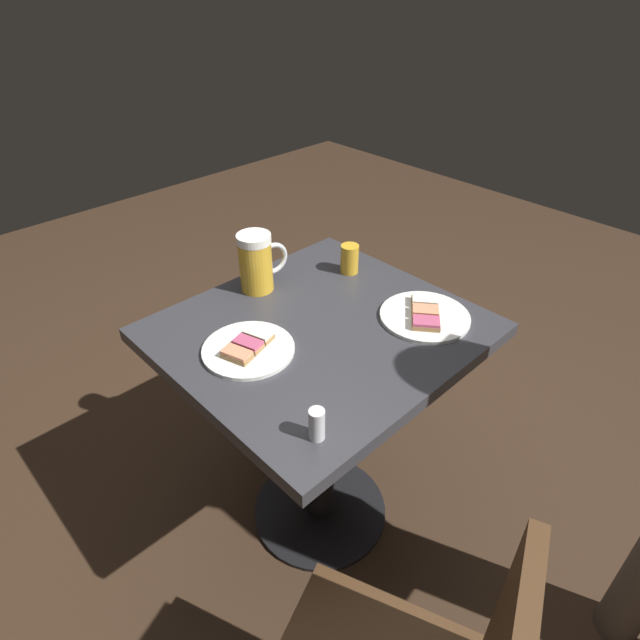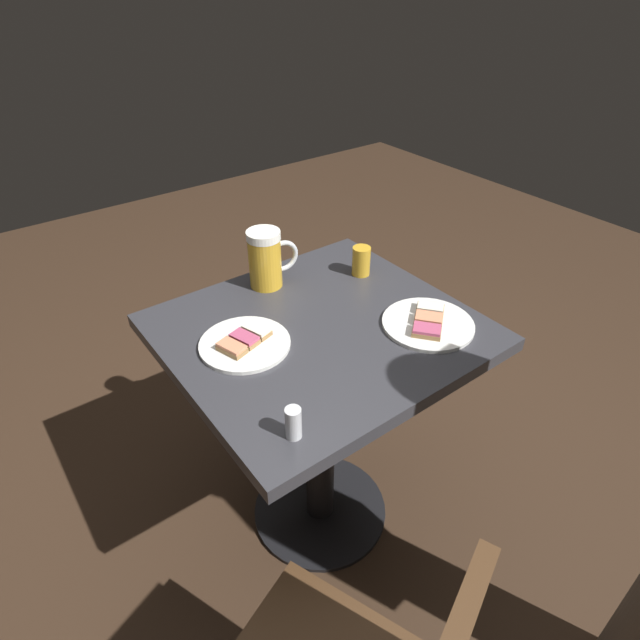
% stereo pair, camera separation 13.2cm
% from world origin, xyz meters
% --- Properties ---
extents(ground_plane, '(6.00, 6.00, 0.00)m').
position_xyz_m(ground_plane, '(0.00, 0.00, 0.00)').
color(ground_plane, '#382619').
extents(cafe_table, '(0.75, 0.69, 0.77)m').
position_xyz_m(cafe_table, '(0.00, 0.00, 0.59)').
color(cafe_table, black).
rests_on(cafe_table, ground_plane).
extents(plate_near, '(0.23, 0.23, 0.03)m').
position_xyz_m(plate_near, '(-0.22, 0.16, 0.78)').
color(plate_near, white).
rests_on(plate_near, cafe_table).
extents(plate_far, '(0.22, 0.22, 0.03)m').
position_xyz_m(plate_far, '(0.19, -0.05, 0.78)').
color(plate_far, white).
rests_on(plate_far, cafe_table).
extents(beer_mug, '(0.15, 0.09, 0.17)m').
position_xyz_m(beer_mug, '(-0.00, -0.25, 0.85)').
color(beer_mug, gold).
rests_on(beer_mug, cafe_table).
extents(beer_glass_small, '(0.05, 0.05, 0.09)m').
position_xyz_m(beer_glass_small, '(-0.26, -0.14, 0.81)').
color(beer_glass_small, gold).
rests_on(beer_glass_small, cafe_table).
extents(salt_shaker, '(0.03, 0.03, 0.07)m').
position_xyz_m(salt_shaker, '(0.26, 0.26, 0.80)').
color(salt_shaker, silver).
rests_on(salt_shaker, cafe_table).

